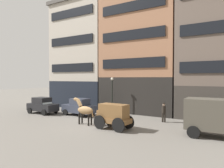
{
  "coord_description": "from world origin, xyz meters",
  "views": [
    {
      "loc": [
        11.07,
        -14.49,
        4.04
      ],
      "look_at": [
        0.92,
        1.83,
        3.5
      ],
      "focal_mm": 33.1,
      "sensor_mm": 36.0,
      "label": 1
    }
  ],
  "objects_px": {
    "sedan_dark": "(79,107)",
    "sedan_light": "(43,105)",
    "pedestrian_officer": "(164,112)",
    "streetlamp_curbside": "(112,90)",
    "delivery_truck_near": "(217,117)",
    "cargo_wagon": "(113,115)",
    "draft_horse": "(84,110)"
  },
  "relations": [
    {
      "from": "sedan_dark",
      "to": "sedan_light",
      "type": "distance_m",
      "value": 4.55
    },
    {
      "from": "pedestrian_officer",
      "to": "sedan_light",
      "type": "bearing_deg",
      "value": -168.52
    },
    {
      "from": "streetlamp_curbside",
      "to": "delivery_truck_near",
      "type": "bearing_deg",
      "value": -20.08
    },
    {
      "from": "cargo_wagon",
      "to": "delivery_truck_near",
      "type": "distance_m",
      "value": 7.41
    },
    {
      "from": "delivery_truck_near",
      "to": "cargo_wagon",
      "type": "bearing_deg",
      "value": -167.16
    },
    {
      "from": "cargo_wagon",
      "to": "draft_horse",
      "type": "distance_m",
      "value": 2.95
    },
    {
      "from": "delivery_truck_near",
      "to": "pedestrian_officer",
      "type": "height_order",
      "value": "delivery_truck_near"
    },
    {
      "from": "draft_horse",
      "to": "delivery_truck_near",
      "type": "distance_m",
      "value": 10.3
    },
    {
      "from": "cargo_wagon",
      "to": "delivery_truck_near",
      "type": "bearing_deg",
      "value": 12.84
    },
    {
      "from": "cargo_wagon",
      "to": "draft_horse",
      "type": "xyz_separation_m",
      "value": [
        -2.95,
        0.0,
        0.12
      ]
    },
    {
      "from": "cargo_wagon",
      "to": "draft_horse",
      "type": "bearing_deg",
      "value": 179.94
    },
    {
      "from": "delivery_truck_near",
      "to": "sedan_dark",
      "type": "distance_m",
      "value": 13.59
    },
    {
      "from": "streetlamp_curbside",
      "to": "draft_horse",
      "type": "bearing_deg",
      "value": -83.7
    },
    {
      "from": "cargo_wagon",
      "to": "pedestrian_officer",
      "type": "height_order",
      "value": "cargo_wagon"
    },
    {
      "from": "draft_horse",
      "to": "sedan_dark",
      "type": "height_order",
      "value": "draft_horse"
    },
    {
      "from": "delivery_truck_near",
      "to": "streetlamp_curbside",
      "type": "height_order",
      "value": "streetlamp_curbside"
    },
    {
      "from": "delivery_truck_near",
      "to": "sedan_light",
      "type": "relative_size",
      "value": 1.19
    },
    {
      "from": "sedan_dark",
      "to": "pedestrian_officer",
      "type": "height_order",
      "value": "sedan_dark"
    },
    {
      "from": "delivery_truck_near",
      "to": "streetlamp_curbside",
      "type": "relative_size",
      "value": 1.07
    },
    {
      "from": "draft_horse",
      "to": "delivery_truck_near",
      "type": "xyz_separation_m",
      "value": [
        10.17,
        1.64,
        0.15
      ]
    },
    {
      "from": "delivery_truck_near",
      "to": "streetlamp_curbside",
      "type": "xyz_separation_m",
      "value": [
        -10.79,
        3.94,
        1.25
      ]
    },
    {
      "from": "draft_horse",
      "to": "pedestrian_officer",
      "type": "distance_m",
      "value": 7.22
    },
    {
      "from": "delivery_truck_near",
      "to": "sedan_light",
      "type": "xyz_separation_m",
      "value": [
        -17.87,
        0.22,
        -0.51
      ]
    },
    {
      "from": "cargo_wagon",
      "to": "streetlamp_curbside",
      "type": "height_order",
      "value": "streetlamp_curbside"
    },
    {
      "from": "sedan_dark",
      "to": "pedestrian_officer",
      "type": "xyz_separation_m",
      "value": [
        8.92,
        1.43,
        0.07
      ]
    },
    {
      "from": "delivery_truck_near",
      "to": "sedan_light",
      "type": "height_order",
      "value": "delivery_truck_near"
    },
    {
      "from": "sedan_light",
      "to": "pedestrian_officer",
      "type": "relative_size",
      "value": 2.06
    },
    {
      "from": "draft_horse",
      "to": "pedestrian_officer",
      "type": "bearing_deg",
      "value": 39.22
    },
    {
      "from": "sedan_dark",
      "to": "sedan_light",
      "type": "relative_size",
      "value": 1.02
    },
    {
      "from": "sedan_dark",
      "to": "pedestrian_officer",
      "type": "bearing_deg",
      "value": 9.12
    },
    {
      "from": "sedan_light",
      "to": "cargo_wagon",
      "type": "bearing_deg",
      "value": -9.94
    },
    {
      "from": "draft_horse",
      "to": "sedan_light",
      "type": "xyz_separation_m",
      "value": [
        -7.7,
        1.86,
        -0.36
      ]
    }
  ]
}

